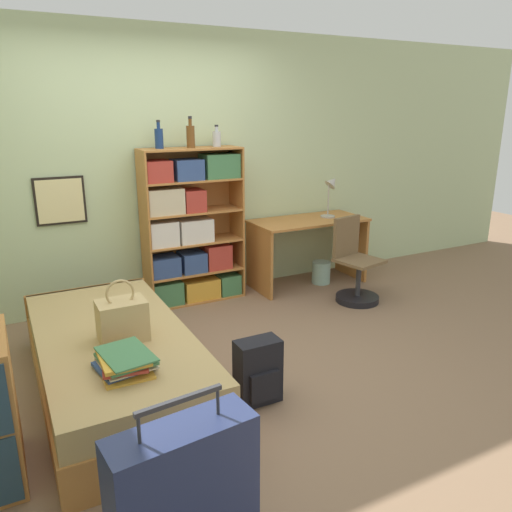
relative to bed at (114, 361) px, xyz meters
The scene contains 15 objects.
ground_plane 0.73m from the bed, ahead, with size 14.00×14.00×0.00m, color #84664C.
wall_back 2.03m from the bed, 66.24° to the left, with size 10.00×0.09×2.60m.
bed is the anchor object (origin of this frame).
handbag 0.39m from the bed, 74.37° to the right, with size 0.30×0.21×0.40m.
book_stack_on_bed 0.62m from the bed, 94.20° to the right, with size 0.33×0.39×0.11m.
suitcase 1.55m from the bed, 91.71° to the right, with size 0.61×0.27×0.81m.
bookcase 1.78m from the bed, 52.03° to the left, with size 0.96×0.34×1.51m.
bottle_green 2.11m from the bed, 59.54° to the left, with size 0.08×0.08×0.25m.
bottle_brown 2.22m from the bed, 50.54° to the left, with size 0.08×0.08×0.28m.
bottle_clear 2.37m from the bed, 44.93° to the left, with size 0.08×0.08×0.20m.
desk 2.67m from the bed, 27.50° to the left, with size 1.23×0.58×0.72m.
desk_lamp 3.02m from the bed, 24.94° to the left, with size 0.20×0.15×0.46m.
desk_chair 2.57m from the bed, 13.19° to the left, with size 0.47×0.47×0.84m.
backpack 0.99m from the bed, 35.75° to the right, with size 0.29×0.19×0.43m.
waste_bin 2.76m from the bed, 25.01° to the left, with size 0.20×0.20×0.24m.
Camera 1 is at (-1.24, -3.12, 1.86)m, focal length 35.00 mm.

